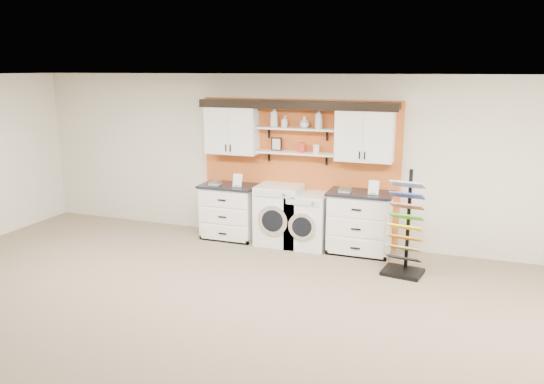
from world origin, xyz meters
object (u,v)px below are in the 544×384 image
at_px(base_cabinet_left, 230,211).
at_px(sample_rack, 405,241).
at_px(base_cabinet_right, 360,223).
at_px(washer, 279,215).
at_px(dryer, 308,220).

xyz_separation_m(base_cabinet_left, sample_rack, (3.03, -0.68, 0.02)).
relative_size(base_cabinet_right, washer, 1.02).
relative_size(base_cabinet_right, sample_rack, 0.68).
bearing_deg(dryer, sample_rack, -22.52).
height_order(base_cabinet_right, sample_rack, sample_rack).
height_order(base_cabinet_right, washer, washer).
bearing_deg(sample_rack, dryer, 166.34).
relative_size(base_cabinet_left, washer, 0.97).
bearing_deg(base_cabinet_left, sample_rack, -12.61).
xyz_separation_m(washer, dryer, (0.50, 0.00, -0.05)).
distance_m(base_cabinet_left, base_cabinet_right, 2.26).
distance_m(base_cabinet_right, dryer, 0.86).
height_order(base_cabinet_right, dryer, base_cabinet_right).
bearing_deg(base_cabinet_left, washer, -0.21).
distance_m(base_cabinet_left, washer, 0.91).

